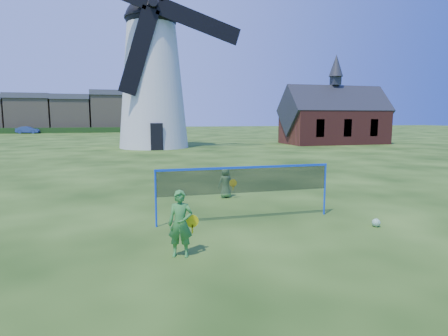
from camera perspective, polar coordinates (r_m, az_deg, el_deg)
name	(u,v)px	position (r m, az deg, el deg)	size (l,w,h in m)	color
ground	(222,225)	(10.12, -0.37, -8.86)	(220.00, 220.00, 0.00)	black
windmill	(153,75)	(36.75, -10.97, 13.94)	(15.88, 6.57, 20.63)	silver
chapel	(334,119)	(43.10, 16.63, 7.26)	(11.48, 5.57, 9.71)	maroon
badminton_net	(246,181)	(10.39, 3.35, -1.98)	(5.05, 0.05, 1.55)	blue
player_girl	(181,224)	(7.83, -6.73, -8.54)	(0.72, 0.47, 1.41)	#358234
player_boy	(226,183)	(13.45, 0.26, -2.26)	(0.65, 0.45, 1.10)	#5F9849
play_ball	(376,223)	(10.78, 22.42, -7.81)	(0.22, 0.22, 0.22)	green
hedge	(15,131)	(77.93, -29.54, 5.04)	(62.00, 0.80, 1.00)	#193814
car_right	(28,130)	(76.40, -28.05, 5.20)	(1.35, 3.87, 1.27)	navy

